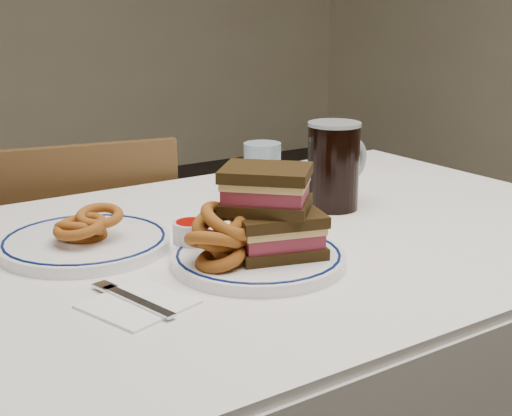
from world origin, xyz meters
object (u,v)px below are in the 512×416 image
reuben_sandwich (272,211)px  beer_mug (335,165)px  chair_far (92,290)px  main_plate (258,258)px  far_plate (85,242)px

reuben_sandwich → beer_mug: (0.27, 0.18, 0.00)m
chair_far → main_plate: size_ratio=3.18×
reuben_sandwich → far_plate: bearing=133.1°
main_plate → reuben_sandwich: (0.02, -0.01, 0.07)m
main_plate → reuben_sandwich: 0.08m
main_plate → reuben_sandwich: reuben_sandwich is taller
beer_mug → far_plate: 0.49m
chair_far → beer_mug: (0.29, -0.55, 0.38)m
beer_mug → far_plate: bearing=175.3°
beer_mug → far_plate: size_ratio=0.61×
reuben_sandwich → far_plate: size_ratio=0.62×
main_plate → beer_mug: size_ratio=1.58×
chair_far → main_plate: (0.00, -0.73, 0.31)m
beer_mug → chair_far: bearing=117.7°
far_plate → beer_mug: bearing=-4.7°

